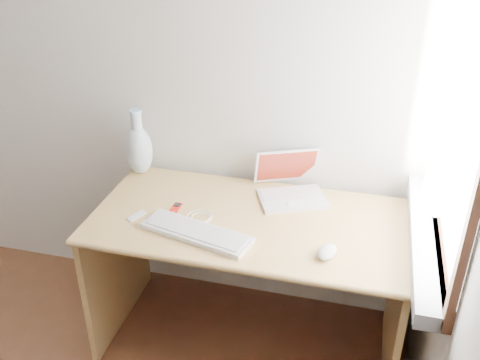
% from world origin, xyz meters
% --- Properties ---
extents(back_wall, '(3.50, 0.04, 2.60)m').
position_xyz_m(back_wall, '(0.00, 1.75, 1.30)').
color(back_wall, silver).
rests_on(back_wall, floor).
extents(window, '(0.11, 0.99, 1.10)m').
position_xyz_m(window, '(1.72, 1.30, 1.28)').
color(window, white).
rests_on(window, right_wall).
extents(desk, '(1.34, 0.67, 0.71)m').
position_xyz_m(desk, '(0.99, 1.46, 0.51)').
color(desk, tan).
rests_on(desk, floor).
extents(laptop, '(0.35, 0.35, 0.20)m').
position_xyz_m(laptop, '(1.14, 1.61, 0.75)').
color(laptop, white).
rests_on(laptop, desk).
extents(external_keyboard, '(0.49, 0.25, 0.02)m').
position_xyz_m(external_keyboard, '(0.81, 1.21, 0.72)').
color(external_keyboard, white).
rests_on(external_keyboard, desk).
extents(mouse, '(0.10, 0.13, 0.04)m').
position_xyz_m(mouse, '(1.34, 1.20, 0.73)').
color(mouse, white).
rests_on(mouse, desk).
extents(ipod, '(0.04, 0.08, 0.01)m').
position_xyz_m(ipod, '(0.66, 1.38, 0.71)').
color(ipod, red).
rests_on(ipod, desk).
extents(cable_coil, '(0.12, 0.12, 0.01)m').
position_xyz_m(cable_coil, '(0.78, 1.33, 0.71)').
color(cable_coil, white).
rests_on(cable_coil, desk).
extents(remote, '(0.07, 0.09, 0.01)m').
position_xyz_m(remote, '(0.52, 1.27, 0.71)').
color(remote, white).
rests_on(remote, desk).
extents(vase, '(0.13, 0.13, 0.33)m').
position_xyz_m(vase, '(0.38, 1.65, 0.84)').
color(vase, silver).
rests_on(vase, desk).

